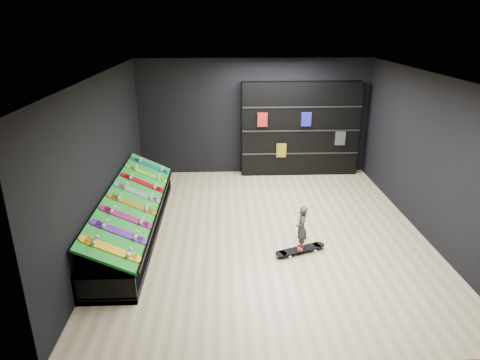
{
  "coord_description": "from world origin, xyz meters",
  "views": [
    {
      "loc": [
        -0.83,
        -7.49,
        3.91
      ],
      "look_at": [
        -0.5,
        0.2,
        1.0
      ],
      "focal_mm": 32.0,
      "sensor_mm": 36.0,
      "label": 1
    }
  ],
  "objects_px": {
    "floor_skateboard": "(300,250)",
    "child": "(301,236)",
    "display_rack": "(134,222)",
    "back_shelving": "(300,129)"
  },
  "relations": [
    {
      "from": "back_shelving",
      "to": "floor_skateboard",
      "type": "height_order",
      "value": "back_shelving"
    },
    {
      "from": "floor_skateboard",
      "to": "child",
      "type": "bearing_deg",
      "value": 0.0
    },
    {
      "from": "display_rack",
      "to": "child",
      "type": "bearing_deg",
      "value": -15.94
    },
    {
      "from": "display_rack",
      "to": "back_shelving",
      "type": "distance_m",
      "value": 5.1
    },
    {
      "from": "display_rack",
      "to": "floor_skateboard",
      "type": "relative_size",
      "value": 4.59
    },
    {
      "from": "floor_skateboard",
      "to": "child",
      "type": "distance_m",
      "value": 0.28
    },
    {
      "from": "back_shelving",
      "to": "child",
      "type": "relative_size",
      "value": 6.25
    },
    {
      "from": "display_rack",
      "to": "back_shelving",
      "type": "bearing_deg",
      "value": 41.49
    },
    {
      "from": "back_shelving",
      "to": "child",
      "type": "bearing_deg",
      "value": -99.15
    },
    {
      "from": "child",
      "to": "display_rack",
      "type": "bearing_deg",
      "value": -97.82
    }
  ]
}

